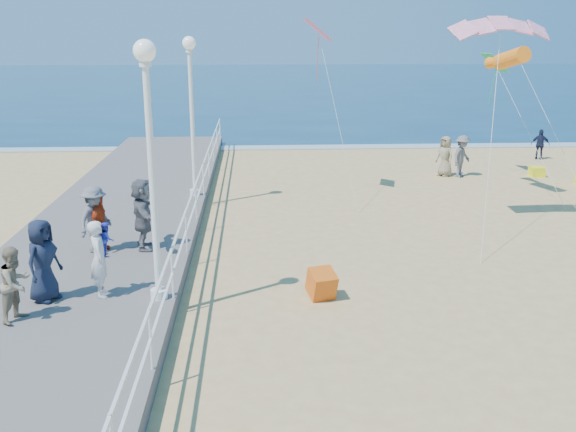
{
  "coord_description": "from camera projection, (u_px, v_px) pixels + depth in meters",
  "views": [
    {
      "loc": [
        -3.3,
        -12.74,
        5.84
      ],
      "look_at": [
        -2.5,
        2.0,
        1.6
      ],
      "focal_mm": 40.0,
      "sensor_mm": 36.0,
      "label": 1
    }
  ],
  "objects": [
    {
      "name": "lamp_post_far",
      "position": [
        191.0,
        100.0,
        21.36
      ],
      "size": [
        0.44,
        0.44,
        5.32
      ],
      "color": "white",
      "rests_on": "boardwalk"
    },
    {
      "name": "beach_walker_b",
      "position": [
        540.0,
        144.0,
        30.38
      ],
      "size": [
        0.91,
        0.66,
        1.44
      ],
      "primitive_type": "imported",
      "rotation": [
        0.0,
        0.0,
        2.72
      ],
      "color": "#1A203B",
      "rests_on": "ground"
    },
    {
      "name": "kite_diamond_green",
      "position": [
        494.0,
        63.0,
        25.75
      ],
      "size": [
        0.89,
        1.14,
        0.74
      ],
      "primitive_type": "cube",
      "rotation": [
        0.73,
        0.0,
        1.64
      ],
      "color": "green"
    },
    {
      "name": "beach_walker_a",
      "position": [
        462.0,
        156.0,
        26.67
      ],
      "size": [
        1.26,
        1.25,
        1.75
      ],
      "primitive_type": "imported",
      "rotation": [
        0.0,
        0.0,
        0.78
      ],
      "color": "slate",
      "rests_on": "ground"
    },
    {
      "name": "woman_holding_toddler",
      "position": [
        99.0,
        259.0,
        13.53
      ],
      "size": [
        0.52,
        0.68,
        1.67
      ],
      "primitive_type": "imported",
      "rotation": [
        0.0,
        0.0,
        1.79
      ],
      "color": "silver",
      "rests_on": "boardwalk"
    },
    {
      "name": "spectator_1",
      "position": [
        16.0,
        284.0,
        12.41
      ],
      "size": [
        0.79,
        0.88,
        1.5
      ],
      "primitive_type": "imported",
      "rotation": [
        0.0,
        0.0,
        1.22
      ],
      "color": "gray",
      "rests_on": "boardwalk"
    },
    {
      "name": "spectator_3",
      "position": [
        100.0,
        223.0,
        16.38
      ],
      "size": [
        0.49,
        0.93,
        1.51
      ],
      "primitive_type": "imported",
      "rotation": [
        0.0,
        0.0,
        1.43
      ],
      "color": "#C53D18",
      "rests_on": "boardwalk"
    },
    {
      "name": "spectator_5",
      "position": [
        143.0,
        214.0,
        16.5
      ],
      "size": [
        0.88,
        1.81,
        1.87
      ],
      "primitive_type": "imported",
      "rotation": [
        0.0,
        0.0,
        1.77
      ],
      "color": "slate",
      "rests_on": "boardwalk"
    },
    {
      "name": "toddler_held",
      "position": [
        107.0,
        239.0,
        13.57
      ],
      "size": [
        0.36,
        0.42,
        0.75
      ],
      "primitive_type": "imported",
      "rotation": [
        0.0,
        0.0,
        1.79
      ],
      "color": "#353EC7",
      "rests_on": "boardwalk"
    },
    {
      "name": "beach_chair_right",
      "position": [
        537.0,
        172.0,
        26.93
      ],
      "size": [
        0.55,
        0.55,
        0.4
      ],
      "primitive_type": "cube",
      "color": "#FFF51A",
      "rests_on": "ground"
    },
    {
      "name": "beach_walker_c",
      "position": [
        445.0,
        156.0,
        26.82
      ],
      "size": [
        0.88,
        0.98,
        1.69
      ],
      "primitive_type": "imported",
      "rotation": [
        0.0,
        0.0,
        -1.03
      ],
      "color": "gray",
      "rests_on": "ground"
    },
    {
      "name": "kite_windsock",
      "position": [
        511.0,
        58.0,
        21.99
      ],
      "size": [
        1.0,
        2.63,
        1.07
      ],
      "primitive_type": "cylinder",
      "rotation": [
        1.36,
        0.0,
        0.17
      ],
      "color": "orange"
    },
    {
      "name": "spectator_4",
      "position": [
        43.0,
        260.0,
        13.3
      ],
      "size": [
        0.86,
        1.02,
        1.77
      ],
      "primitive_type": "imported",
      "rotation": [
        0.0,
        0.0,
        1.16
      ],
      "color": "#161D32",
      "rests_on": "boardwalk"
    },
    {
      "name": "spectator_2",
      "position": [
        95.0,
        219.0,
        16.27
      ],
      "size": [
        1.05,
        1.28,
        1.73
      ],
      "primitive_type": "imported",
      "rotation": [
        0.0,
        0.0,
        1.14
      ],
      "color": "slate",
      "rests_on": "boardwalk"
    },
    {
      "name": "railing",
      "position": [
        172.0,
        260.0,
        13.4
      ],
      "size": [
        0.05,
        42.0,
        0.55
      ],
      "color": "white",
      "rests_on": "boardwalk"
    },
    {
      "name": "lamp_post_mid",
      "position": [
        150.0,
        146.0,
        12.72
      ],
      "size": [
        0.44,
        0.44,
        5.32
      ],
      "color": "white",
      "rests_on": "boardwalk"
    },
    {
      "name": "ocean",
      "position": [
        280.0,
        83.0,
        76.39
      ],
      "size": [
        160.0,
        90.0,
        0.05
      ],
      "primitive_type": "cube",
      "color": "#0C2C4A",
      "rests_on": "ground"
    },
    {
      "name": "boardwalk",
      "position": [
        58.0,
        309.0,
        13.56
      ],
      "size": [
        5.0,
        44.0,
        0.4
      ],
      "primitive_type": "cube",
      "color": "slate",
      "rests_on": "ground"
    },
    {
      "name": "kite_diamond_pink",
      "position": [
        318.0,
        29.0,
        22.13
      ],
      "size": [
        1.14,
        1.32,
        0.74
      ],
      "primitive_type": "cube",
      "rotation": [
        0.69,
        0.0,
        1.33
      ],
      "color": "#E4545B"
    },
    {
      "name": "surf_line",
      "position": [
        316.0,
        147.0,
        33.67
      ],
      "size": [
        160.0,
        1.2,
        0.04
      ],
      "primitive_type": "cube",
      "color": "silver",
      "rests_on": "ground"
    },
    {
      "name": "kite_parafoil",
      "position": [
        501.0,
        23.0,
        18.3
      ],
      "size": [
        2.88,
        0.94,
        0.65
      ],
      "primitive_type": null,
      "rotation": [
        0.44,
        0.0,
        0.0
      ],
      "color": "#DC195A"
    },
    {
      "name": "ground",
      "position": [
        407.0,
        310.0,
        14.01
      ],
      "size": [
        160.0,
        160.0,
        0.0
      ],
      "primitive_type": "plane",
      "color": "tan",
      "rests_on": "ground"
    },
    {
      "name": "box_kite",
      "position": [
        322.0,
        286.0,
        14.51
      ],
      "size": [
        0.73,
        0.84,
        0.74
      ],
      "primitive_type": "cube",
      "rotation": [
        0.31,
        0.0,
        0.29
      ],
      "color": "red",
      "rests_on": "ground"
    }
  ]
}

